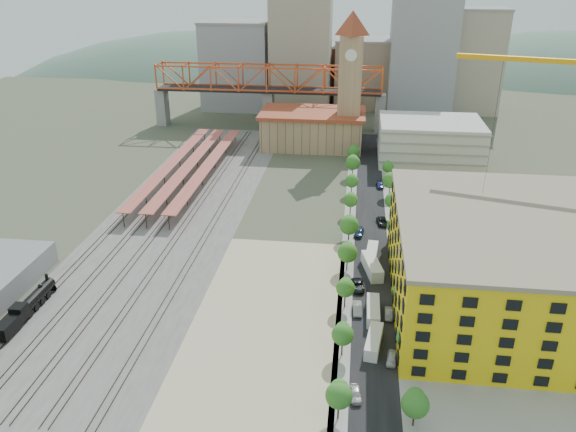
# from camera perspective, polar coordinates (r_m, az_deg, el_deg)

# --- Properties ---
(ground) EXTENTS (400.00, 400.00, 0.00)m
(ground) POSITION_cam_1_polar(r_m,az_deg,el_deg) (134.91, 1.64, -3.14)
(ground) COLOR #474C38
(ground) RESTS_ON ground
(ballast_strip) EXTENTS (36.00, 165.00, 0.06)m
(ballast_strip) POSITION_cam_1_polar(r_m,az_deg,el_deg) (157.39, -10.87, 0.58)
(ballast_strip) COLOR #605E59
(ballast_strip) RESTS_ON ground
(dirt_lot) EXTENTS (28.00, 67.00, 0.06)m
(dirt_lot) POSITION_cam_1_polar(r_m,az_deg,el_deg) (108.52, -2.16, -10.61)
(dirt_lot) COLOR tan
(dirt_lot) RESTS_ON ground
(street_asphalt) EXTENTS (12.00, 170.00, 0.06)m
(street_asphalt) POSITION_cam_1_polar(r_m,az_deg,el_deg) (148.00, 8.39, -0.80)
(street_asphalt) COLOR black
(street_asphalt) RESTS_ON ground
(sidewalk_west) EXTENTS (3.00, 170.00, 0.04)m
(sidewalk_west) POSITION_cam_1_polar(r_m,az_deg,el_deg) (147.93, 6.26, -0.70)
(sidewalk_west) COLOR gray
(sidewalk_west) RESTS_ON ground
(sidewalk_east) EXTENTS (3.00, 170.00, 0.04)m
(sidewalk_east) POSITION_cam_1_polar(r_m,az_deg,el_deg) (148.29, 10.51, -0.91)
(sidewalk_east) COLOR gray
(sidewalk_east) RESTS_ON ground
(construction_pad) EXTENTS (50.00, 90.00, 0.06)m
(construction_pad) POSITION_cam_1_polar(r_m,az_deg,el_deg) (121.88, 22.44, -8.39)
(construction_pad) COLOR gray
(construction_pad) RESTS_ON ground
(rail_tracks) EXTENTS (26.56, 160.00, 0.18)m
(rail_tracks) POSITION_cam_1_polar(r_m,az_deg,el_deg) (157.89, -11.50, 0.65)
(rail_tracks) COLOR #382B23
(rail_tracks) RESTS_ON ground
(platform_canopies) EXTENTS (16.00, 80.00, 4.12)m
(platform_canopies) POSITION_cam_1_polar(r_m,az_deg,el_deg) (181.86, -9.93, 5.26)
(platform_canopies) COLOR #C55E4C
(platform_canopies) RESTS_ON ground
(station_hall) EXTENTS (38.00, 24.00, 13.10)m
(station_hall) POSITION_cam_1_polar(r_m,az_deg,el_deg) (209.40, 2.52, 8.88)
(station_hall) COLOR tan
(station_hall) RESTS_ON ground
(clock_tower) EXTENTS (12.00, 12.00, 52.00)m
(clock_tower) POSITION_cam_1_polar(r_m,az_deg,el_deg) (202.10, 6.38, 14.60)
(clock_tower) COLOR tan
(clock_tower) RESTS_ON ground
(parking_garage) EXTENTS (34.00, 26.00, 14.00)m
(parking_garage) POSITION_cam_1_polar(r_m,az_deg,el_deg) (198.72, 14.18, 7.42)
(parking_garage) COLOR silver
(parking_garage) RESTS_ON ground
(truss_bridge) EXTENTS (94.00, 9.60, 25.60)m
(truss_bridge) POSITION_cam_1_polar(r_m,az_deg,el_deg) (231.26, -2.02, 13.46)
(truss_bridge) COLOR gray
(truss_bridge) RESTS_ON ground
(construction_building) EXTENTS (44.60, 50.60, 18.80)m
(construction_building) POSITION_cam_1_polar(r_m,az_deg,el_deg) (116.56, 21.74, -4.47)
(construction_building) COLOR gold
(construction_building) RESTS_ON ground
(street_trees) EXTENTS (15.40, 124.40, 8.00)m
(street_trees) POSITION_cam_1_polar(r_m,az_deg,el_deg) (139.00, 8.43, -2.54)
(street_trees) COLOR #2F681F
(street_trees) RESTS_ON ground
(skyline) EXTENTS (133.00, 46.00, 60.00)m
(skyline) POSITION_cam_1_polar(r_m,az_deg,el_deg) (264.58, 6.52, 15.56)
(skyline) COLOR #9EA0A3
(skyline) RESTS_ON ground
(distant_hills) EXTENTS (647.00, 264.00, 227.00)m
(distant_hills) POSITION_cam_1_polar(r_m,az_deg,el_deg) (406.31, 11.53, 3.33)
(distant_hills) COLOR #4C6B59
(distant_hills) RESTS_ON ground
(locomotive) EXTENTS (2.54, 19.59, 4.90)m
(locomotive) POSITION_cam_1_polar(r_m,az_deg,el_deg) (120.36, -24.86, -8.29)
(locomotive) COLOR black
(locomotive) RESTS_ON ground
(site_trailer_a) EXTENTS (3.60, 9.19, 2.45)m
(site_trailer_a) POSITION_cam_1_polar(r_m,az_deg,el_deg) (102.42, 8.71, -12.49)
(site_trailer_a) COLOR silver
(site_trailer_a) RESTS_ON ground
(site_trailer_b) EXTENTS (2.41, 9.11, 2.49)m
(site_trailer_b) POSITION_cam_1_polar(r_m,az_deg,el_deg) (110.29, 8.64, -9.51)
(site_trailer_b) COLOR silver
(site_trailer_b) RESTS_ON ground
(site_trailer_c) EXTENTS (4.93, 10.71, 2.84)m
(site_trailer_c) POSITION_cam_1_polar(r_m,az_deg,el_deg) (124.86, 8.54, -5.09)
(site_trailer_c) COLOR silver
(site_trailer_c) RESTS_ON ground
(site_trailer_d) EXTENTS (3.18, 9.15, 2.46)m
(site_trailer_d) POSITION_cam_1_polar(r_m,az_deg,el_deg) (130.56, 8.50, -3.80)
(site_trailer_d) COLOR silver
(site_trailer_d) RESTS_ON ground
(car_0) EXTENTS (2.23, 4.40, 1.44)m
(car_0) POSITION_cam_1_polar(r_m,az_deg,el_deg) (92.41, 6.86, -17.51)
(car_0) COLOR #BDBDBD
(car_0) RESTS_ON ground
(car_1) EXTENTS (1.94, 4.88, 1.58)m
(car_1) POSITION_cam_1_polar(r_m,az_deg,el_deg) (111.37, 7.05, -9.32)
(car_1) COLOR #999A9F
(car_1) RESTS_ON ground
(car_2) EXTENTS (3.07, 5.77, 1.54)m
(car_2) POSITION_cam_1_polar(r_m,az_deg,el_deg) (118.68, 7.10, -7.03)
(car_2) COLOR black
(car_2) RESTS_ON ground
(car_3) EXTENTS (2.85, 5.36, 1.48)m
(car_3) POSITION_cam_1_polar(r_m,az_deg,el_deg) (141.16, 7.22, -1.70)
(car_3) COLOR navy
(car_3) RESTS_ON ground
(car_4) EXTENTS (2.16, 4.34, 1.42)m
(car_4) POSITION_cam_1_polar(r_m,az_deg,el_deg) (99.99, 10.49, -14.05)
(car_4) COLOR silver
(car_4) RESTS_ON ground
(car_5) EXTENTS (1.57, 4.19, 1.37)m
(car_5) POSITION_cam_1_polar(r_m,az_deg,el_deg) (110.94, 10.18, -9.76)
(car_5) COLOR gray
(car_5) RESTS_ON ground
(car_6) EXTENTS (3.23, 5.64, 1.48)m
(car_6) POSITION_cam_1_polar(r_m,az_deg,el_deg) (148.05, 9.57, -0.57)
(car_6) COLOR black
(car_6) RESTS_ON ground
(car_7) EXTENTS (2.39, 5.03, 1.42)m
(car_7) POSITION_cam_1_polar(r_m,az_deg,el_deg) (172.62, 9.32, 3.10)
(car_7) COLOR navy
(car_7) RESTS_ON ground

